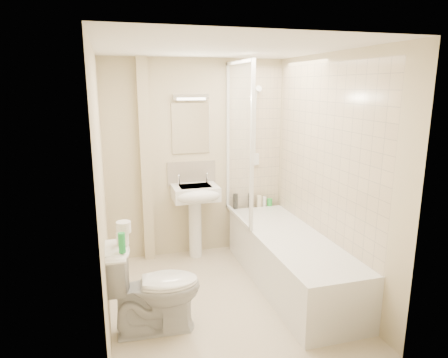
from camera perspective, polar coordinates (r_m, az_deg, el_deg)
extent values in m
plane|color=beige|center=(4.18, 0.03, -16.66)|extent=(2.50, 2.50, 0.00)
cube|color=beige|center=(4.92, -3.99, 2.85)|extent=(2.20, 0.02, 2.40)
cube|color=beige|center=(3.60, -17.07, -1.60)|extent=(0.02, 2.50, 2.40)
cube|color=beige|center=(4.16, 14.75, 0.53)|extent=(0.02, 2.50, 2.40)
cube|color=white|center=(3.64, 0.04, 18.21)|extent=(2.20, 2.50, 0.02)
cube|color=beige|center=(5.08, 4.34, 5.74)|extent=(0.70, 0.01, 1.75)
cube|color=beige|center=(4.19, 14.17, 3.78)|extent=(0.01, 2.10, 1.75)
cube|color=beige|center=(4.77, -11.14, 2.31)|extent=(0.12, 0.12, 2.40)
cube|color=beige|center=(4.93, -4.64, 0.85)|extent=(0.60, 0.02, 0.30)
cube|color=white|center=(4.84, -4.76, 7.21)|extent=(0.46, 0.01, 0.60)
cube|color=silver|center=(4.79, -4.79, 11.59)|extent=(0.42, 0.07, 0.07)
cube|color=white|center=(4.37, 9.38, -11.40)|extent=(0.70, 2.10, 0.55)
cube|color=white|center=(4.29, 9.49, -8.73)|extent=(0.56, 1.96, 0.05)
cube|color=white|center=(4.55, 2.11, 5.22)|extent=(0.01, 0.90, 1.80)
cube|color=white|center=(4.96, 0.56, 5.89)|extent=(0.04, 0.04, 1.80)
cube|color=white|center=(4.13, 4.05, 4.37)|extent=(0.04, 0.04, 1.80)
cube|color=white|center=(4.51, 2.21, 16.35)|extent=(0.04, 0.90, 0.04)
cube|color=white|center=(4.75, 2.02, -5.34)|extent=(0.04, 0.90, 0.03)
cylinder|color=white|center=(5.04, 4.46, 7.12)|extent=(0.02, 0.02, 0.90)
cylinder|color=white|center=(5.11, 4.37, 2.09)|extent=(0.05, 0.05, 0.02)
cylinder|color=white|center=(5.01, 4.55, 12.24)|extent=(0.05, 0.05, 0.02)
cylinder|color=white|center=(4.95, 4.83, 12.57)|extent=(0.08, 0.11, 0.11)
cube|color=white|center=(5.09, 4.40, 2.86)|extent=(0.10, 0.05, 0.14)
cylinder|color=white|center=(5.01, 4.35, 7.65)|extent=(0.01, 0.13, 0.84)
cylinder|color=white|center=(4.97, -4.13, -7.06)|extent=(0.16, 0.16, 0.73)
cube|color=white|center=(4.80, -4.15, -1.94)|extent=(0.54, 0.42, 0.17)
ellipsoid|color=white|center=(4.64, -3.71, -2.47)|extent=(0.54, 0.23, 0.17)
cube|color=silver|center=(4.78, -4.16, -1.22)|extent=(0.37, 0.27, 0.04)
cylinder|color=white|center=(4.84, -6.49, -0.21)|extent=(0.03, 0.03, 0.10)
cylinder|color=white|center=(4.91, -2.42, 0.06)|extent=(0.03, 0.03, 0.10)
sphere|color=white|center=(4.82, -6.51, 0.45)|extent=(0.04, 0.04, 0.04)
sphere|color=white|center=(4.89, -2.43, 0.71)|extent=(0.04, 0.04, 0.04)
cylinder|color=black|center=(5.08, 1.64, -3.20)|extent=(0.06, 0.06, 0.19)
cylinder|color=black|center=(5.15, 3.75, -3.09)|extent=(0.06, 0.06, 0.18)
cylinder|color=#F4E8BC|center=(5.19, 5.05, -3.16)|extent=(0.07, 0.07, 0.15)
cylinder|color=white|center=(5.22, 5.79, -3.20)|extent=(0.05, 0.05, 0.13)
cylinder|color=green|center=(5.25, 6.53, -3.31)|extent=(0.07, 0.07, 0.09)
imported|color=white|center=(3.59, -9.96, -15.01)|extent=(0.53, 0.83, 0.80)
cylinder|color=white|center=(3.44, -14.29, -8.21)|extent=(0.10, 0.10, 0.10)
cylinder|color=white|center=(3.41, -14.16, -6.67)|extent=(0.12, 0.12, 0.09)
cylinder|color=green|center=(3.27, -14.38, -8.83)|extent=(0.05, 0.05, 0.16)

